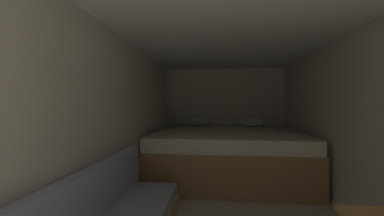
# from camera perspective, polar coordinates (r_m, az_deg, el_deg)

# --- Properties ---
(wall_back) EXTENTS (2.68, 0.05, 2.06)m
(wall_back) POSITION_cam_1_polar(r_m,az_deg,el_deg) (5.17, 7.94, -1.65)
(wall_back) COLOR beige
(wall_back) RESTS_ON ground
(wall_left) EXTENTS (0.05, 5.44, 2.06)m
(wall_left) POSITION_cam_1_polar(r_m,az_deg,el_deg) (2.68, -19.16, -4.16)
(wall_left) COLOR beige
(wall_left) RESTS_ON ground
(wall_right) EXTENTS (0.05, 5.44, 2.06)m
(wall_right) POSITION_cam_1_polar(r_m,az_deg,el_deg) (2.85, 37.61, -4.01)
(wall_right) COLOR beige
(wall_right) RESTS_ON ground
(ceiling_slab) EXTENTS (2.68, 5.44, 0.05)m
(ceiling_slab) POSITION_cam_1_polar(r_m,az_deg,el_deg) (2.56, 10.25, 19.56)
(ceiling_slab) COLOR white
(ceiling_slab) RESTS_ON wall_left
(bed) EXTENTS (2.46, 2.07, 0.99)m
(bed) POSITION_cam_1_polar(r_m,az_deg,el_deg) (4.16, 8.45, -11.02)
(bed) COLOR #9E7247
(bed) RESTS_ON ground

